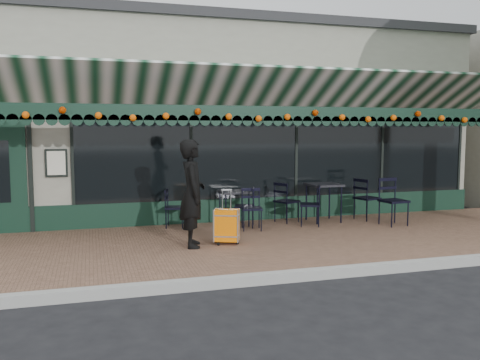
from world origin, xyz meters
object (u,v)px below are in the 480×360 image
object	(u,v)px
chair_b_left	(245,207)
chair_b_right	(287,202)
chair_a_left	(310,205)
chair_solo	(175,208)
chair_b_front	(252,209)
woman	(192,193)
suitcase	(227,226)
cafe_table_a	(324,187)
cafe_table_b	(234,194)
chair_a_front	(394,201)
chair_a_right	(367,199)

from	to	relation	value
chair_b_left	chair_b_right	bearing A→B (deg)	123.72
chair_a_left	chair_b_right	size ratio (longest dim) A/B	0.97
chair_solo	chair_b_front	bearing A→B (deg)	-100.07
chair_a_left	chair_solo	world-z (taller)	chair_a_left
woman	suitcase	distance (m)	0.85
cafe_table_a	cafe_table_b	size ratio (longest dim) A/B	1.14
chair_b_left	cafe_table_b	bearing A→B (deg)	-125.78
woman	cafe_table_b	size ratio (longest dim) A/B	2.52
chair_b_front	chair_a_front	bearing A→B (deg)	4.60
cafe_table_a	chair_b_right	size ratio (longest dim) A/B	0.94
woman	cafe_table_a	bearing A→B (deg)	-56.96
woman	cafe_table_b	xyz separation A→B (m)	(1.21, 1.67, -0.26)
cafe_table_b	chair_a_left	xyz separation A→B (m)	(1.51, -0.49, -0.22)
chair_a_left	chair_a_front	bearing A→B (deg)	99.18
cafe_table_b	suitcase	bearing A→B (deg)	-110.09
chair_b_left	chair_b_front	distance (m)	0.35
chair_a_left	chair_solo	xyz separation A→B (m)	(-2.74, 0.61, -0.03)
woman	suitcase	world-z (taller)	woman
woman	chair_b_front	world-z (taller)	woman
chair_a_front	chair_b_left	bearing A→B (deg)	161.03
cafe_table_b	chair_a_right	distance (m)	3.04
woman	chair_b_left	world-z (taller)	woman
cafe_table_a	chair_a_right	size ratio (longest dim) A/B	0.88
woman	chair_b_front	distance (m)	1.86
suitcase	chair_solo	size ratio (longest dim) A/B	1.20
cafe_table_b	chair_b_front	bearing A→B (deg)	-70.72
chair_a_right	chair_b_right	xyz separation A→B (m)	(-1.83, 0.21, -0.03)
cafe_table_a	chair_b_right	xyz separation A→B (m)	(-0.80, 0.16, -0.30)
cafe_table_a	chair_solo	bearing A→B (deg)	175.66
cafe_table_a	chair_a_right	xyz separation A→B (m)	(1.04, -0.05, -0.28)
suitcase	chair_a_front	size ratio (longest dim) A/B	0.96
cafe_table_a	chair_b_left	distance (m)	1.87
chair_b_left	chair_solo	bearing A→B (deg)	-84.84
chair_a_front	chair_a_left	bearing A→B (deg)	159.21
cafe_table_b	chair_a_front	world-z (taller)	chair_a_front
suitcase	chair_a_left	size ratio (longest dim) A/B	1.11
cafe_table_a	chair_b_left	world-z (taller)	chair_b_left
suitcase	chair_a_right	distance (m)	3.93
woman	chair_a_front	bearing A→B (deg)	-73.39
cafe_table_a	chair_a_left	distance (m)	0.68
suitcase	cafe_table_b	xyz separation A→B (m)	(0.61, 1.66, 0.33)
chair_a_left	chair_a_front	distance (m)	1.76
chair_a_front	chair_b_left	size ratio (longest dim) A/B	1.20
chair_a_right	cafe_table_a	bearing A→B (deg)	71.69
woman	chair_b_front	size ratio (longest dim) A/B	2.18
chair_a_left	cafe_table_b	bearing A→B (deg)	-83.73
chair_b_left	chair_solo	world-z (taller)	chair_b_left
chair_a_front	chair_solo	bearing A→B (deg)	160.71
chair_b_left	chair_b_front	world-z (taller)	chair_b_front
chair_a_right	chair_solo	distance (m)	4.27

